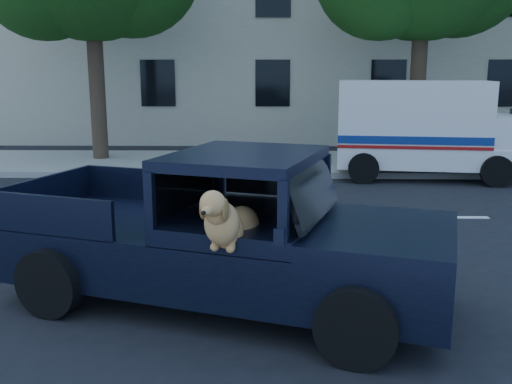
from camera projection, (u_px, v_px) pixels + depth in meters
ground at (204, 285)px, 7.05m from camera, size 120.00×120.00×0.00m
far_sidewalk at (239, 163)px, 16.04m from camera, size 60.00×4.00×0.15m
lane_stripes at (333, 217)px, 10.35m from camera, size 21.60×0.14×0.01m
building_main at (323, 22)px, 22.22m from camera, size 26.00×6.00×9.00m
pickup_truck at (218, 253)px, 6.42m from camera, size 5.21×3.31×1.74m
mail_truck at (422, 136)px, 14.05m from camera, size 4.56×2.68×2.38m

